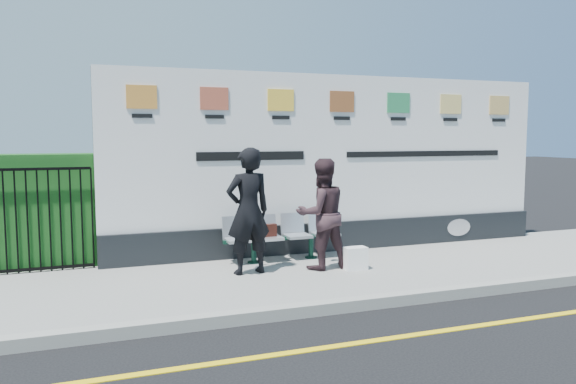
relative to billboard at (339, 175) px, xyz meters
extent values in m
plane|color=black|center=(-0.50, -3.85, -1.42)|extent=(80.00, 80.00, 0.00)
cube|color=gray|center=(-0.50, -1.35, -1.36)|extent=(14.00, 3.00, 0.12)
cube|color=gray|center=(-0.50, -2.85, -1.35)|extent=(14.00, 0.18, 0.14)
cube|color=yellow|center=(-0.50, -3.85, -1.42)|extent=(14.00, 0.10, 0.01)
cube|color=black|center=(0.00, 0.00, -1.05)|extent=(8.00, 0.30, 0.50)
cube|color=white|center=(0.00, 0.00, 0.45)|extent=(8.00, 0.14, 2.50)
cube|color=#184D18|center=(-5.08, 0.45, -0.45)|extent=(2.35, 0.70, 1.70)
imported|color=black|center=(-1.97, -1.13, -0.40)|extent=(0.71, 0.51, 1.81)
imported|color=#342127|center=(-0.87, -1.22, -0.48)|extent=(0.83, 0.67, 1.64)
cube|color=black|center=(-1.46, -0.50, -0.80)|extent=(0.26, 0.12, 0.19)
cube|color=white|center=(-0.43, -1.46, -1.13)|extent=(0.34, 0.20, 0.34)
camera|label=1|loc=(-4.19, -8.75, 0.67)|focal=35.00mm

